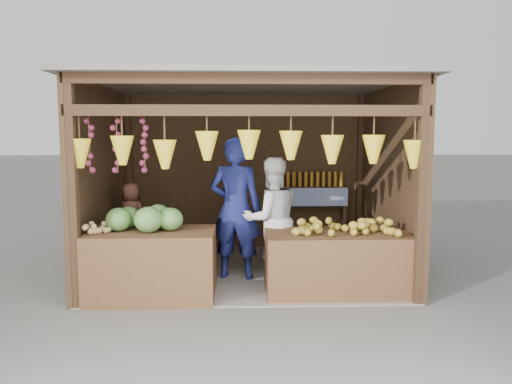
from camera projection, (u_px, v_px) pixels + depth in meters
ground at (247, 271)px, 7.10m from camera, size 80.00×80.00×0.00m
stall_structure at (245, 155)px, 6.86m from camera, size 4.30×3.30×2.66m
back_shelf at (309, 199)px, 8.31m from camera, size 1.25×0.32×1.32m
counter_left at (152, 264)px, 5.93m from camera, size 1.48×0.85×0.81m
counter_right at (337, 263)px, 6.11m from camera, size 1.73×0.85×0.75m
stool at (133, 261)px, 7.08m from camera, size 0.34×0.34×0.32m
man_standing at (235, 209)px, 6.65m from camera, size 0.77×0.58×1.91m
woman_standing at (272, 219)px, 6.61m from camera, size 0.93×0.81×1.65m
vendor_seated at (131, 216)px, 7.01m from camera, size 0.55×0.48×0.96m
melon_pile at (144, 217)px, 5.92m from camera, size 1.00×0.50×0.32m
tanfruit_pile at (99, 227)px, 5.78m from camera, size 0.34×0.40×0.13m
mango_pile at (344, 224)px, 6.03m from camera, size 1.40×0.64×0.22m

